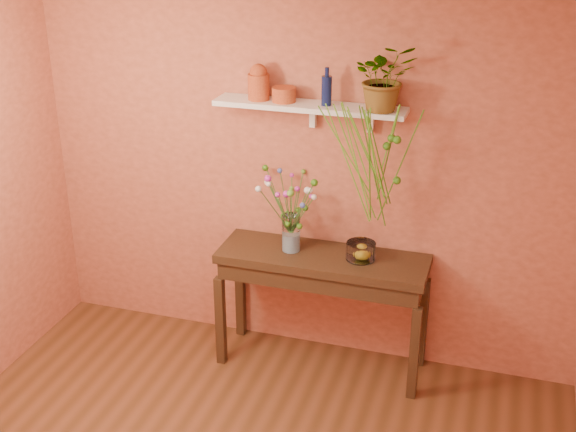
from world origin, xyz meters
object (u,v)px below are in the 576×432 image
at_px(terracotta_jug, 259,83).
at_px(spider_plant, 385,77).
at_px(blue_bottle, 327,90).
at_px(glass_vase, 291,236).
at_px(sideboard, 322,271).
at_px(glass_bowl, 361,252).
at_px(bouquet, 289,196).

xyz_separation_m(terracotta_jug, spider_plant, (0.85, -0.02, 0.10)).
relative_size(blue_bottle, glass_vase, 0.94).
relative_size(terracotta_jug, glass_vase, 0.91).
height_order(sideboard, glass_vase, glass_vase).
height_order(spider_plant, glass_vase, spider_plant).
height_order(sideboard, terracotta_jug, terracotta_jug).
distance_m(sideboard, spider_plant, 1.44).
bearing_deg(sideboard, glass_bowl, 3.54).
bearing_deg(sideboard, blue_bottle, 103.10).
bearing_deg(bouquet, blue_bottle, 29.86).
relative_size(glass_vase, bouquet, 0.51).
bearing_deg(glass_bowl, glass_vase, -179.12).
relative_size(sideboard, blue_bottle, 5.86).
height_order(blue_bottle, glass_vase, blue_bottle).
distance_m(terracotta_jug, blue_bottle, 0.47).
bearing_deg(glass_vase, bouquet, -135.73).
xyz_separation_m(terracotta_jug, blue_bottle, (0.47, -0.01, -0.01)).
xyz_separation_m(spider_plant, glass_bowl, (-0.09, -0.09, -1.20)).
xyz_separation_m(terracotta_jug, bouquet, (0.26, -0.13, -0.74)).
bearing_deg(blue_bottle, terracotta_jug, 179.25).
xyz_separation_m(glass_vase, glass_bowl, (0.50, 0.01, -0.06)).
bearing_deg(blue_bottle, glass_bowl, -19.94).
relative_size(bouquet, glass_bowl, 2.53).
distance_m(sideboard, blue_bottle, 1.28).
relative_size(sideboard, glass_vase, 5.54).
bearing_deg(glass_bowl, terracotta_jug, 171.64).
distance_m(terracotta_jug, bouquet, 0.80).
xyz_separation_m(terracotta_jug, glass_vase, (0.27, -0.12, -1.04)).
height_order(terracotta_jug, bouquet, terracotta_jug).
bearing_deg(blue_bottle, spider_plant, -2.60).
bearing_deg(spider_plant, glass_bowl, -134.09).
bearing_deg(terracotta_jug, glass_vase, -24.27).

